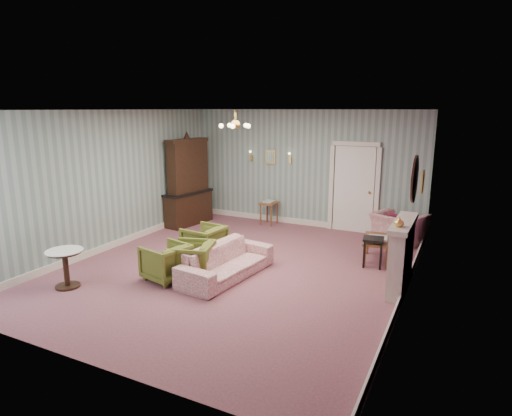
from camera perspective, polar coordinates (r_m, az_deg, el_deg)
The scene contains 27 objects.
floor at distance 8.19m, azimuth -2.52°, elevation -7.95°, with size 7.00×7.00×0.00m, color #905460.
ceiling at distance 7.65m, azimuth -2.74°, elevation 12.79°, with size 7.00×7.00×0.00m, color white.
wall_back at distance 10.95m, azimuth 6.28°, elevation 5.18°, with size 6.00×6.00×0.00m, color gray.
wall_front at distance 5.11m, azimuth -21.98°, elevation -4.80°, with size 6.00×6.00×0.00m, color gray.
wall_left at distance 9.59m, azimuth -18.57°, elevation 3.46°, with size 7.00×7.00×0.00m, color gray.
wall_right at distance 6.89m, azimuth 19.80°, elevation -0.16°, with size 7.00×7.00×0.00m, color gray.
wall_right_floral at distance 6.89m, azimuth 19.67°, elevation -0.15°, with size 7.00×7.00×0.00m, color #B85C89.
door at distance 10.60m, azimuth 12.77°, elevation 2.65°, with size 1.12×0.12×2.16m, color white, non-canonical shape.
olive_chair_a at distance 7.72m, azimuth -11.75°, elevation -6.74°, with size 0.69×0.65×0.71m, color #616924.
olive_chair_b at distance 7.68m, azimuth -8.49°, elevation -6.63°, with size 0.71×0.66×0.73m, color #616924.
olive_chair_c at distance 8.70m, azimuth -6.85°, elevation -4.24°, with size 0.70×0.66×0.72m, color #616924.
sofa_chintz at distance 7.69m, azimuth -3.89°, elevation -6.33°, with size 1.97×0.57×0.77m, color #A3415A.
wingback_chair at distance 10.11m, azimuth 18.33°, elevation -1.88°, with size 1.02×0.66×0.89m, color #A3415A.
dresser at distance 11.12m, azimuth -8.97°, elevation 3.72°, with size 0.48×1.40×2.33m, color black, non-canonical shape.
fireplace at distance 7.52m, azimuth 18.59°, elevation -5.89°, with size 0.30×1.40×1.16m, color beige, non-canonical shape.
mantel_vase at distance 6.96m, azimuth 18.36°, elevation -1.76°, with size 0.15×0.15×0.15m, color gold.
oval_mirror at distance 7.21m, azimuth 20.11°, elevation 3.62°, with size 0.04×0.76×0.84m, color white, non-canonical shape.
framed_print at distance 8.58m, azimuth 21.08°, elevation 3.23°, with size 0.04×0.34×0.42m, color gold, non-canonical shape.
coffee_table at distance 8.80m, azimuth 15.63°, elevation -5.30°, with size 0.51×0.92×0.47m, color brown, non-canonical shape.
side_table_black at distance 8.48m, azimuth 15.12°, elevation -5.65°, with size 0.37×0.37×0.56m, color black, non-canonical shape.
pedestal_table at distance 7.92m, azimuth -23.74°, elevation -7.32°, with size 0.60×0.60×0.65m, color black, non-canonical shape.
nesting_table at distance 11.13m, azimuth 1.73°, elevation -0.56°, with size 0.38×0.49×0.63m, color brown, non-canonical shape.
gilt_mirror_back at distance 11.22m, azimuth 1.89°, elevation 6.72°, with size 0.28×0.06×0.36m, color gold, non-canonical shape.
sconce_left at distance 11.43m, azimuth -0.68°, elevation 6.85°, with size 0.16×0.12×0.30m, color gold, non-canonical shape.
sconce_right at distance 10.98m, azimuth 4.48°, elevation 6.56°, with size 0.16×0.12×0.30m, color gold, non-canonical shape.
chandelier at distance 7.65m, azimuth -2.72°, elevation 10.76°, with size 0.56×0.56×0.36m, color gold, non-canonical shape.
burgundy_cushion at distance 9.96m, azimuth 17.93°, elevation -1.86°, with size 0.38×0.10×0.38m, color maroon.
Camera 1 is at (3.70, -6.69, 2.93)m, focal length 30.37 mm.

